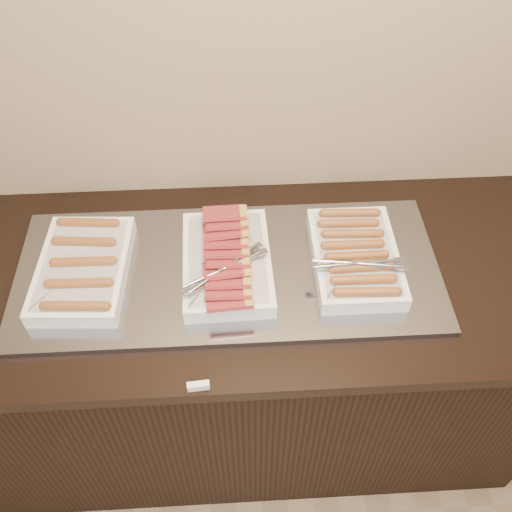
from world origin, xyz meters
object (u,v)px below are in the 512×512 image
Objects in this scene: counter at (230,355)px; dish_left at (83,268)px; dish_right at (355,257)px; warming_tray at (228,271)px; dish_center at (227,262)px.

counter is 5.51× the size of dish_left.
counter is at bearing 179.56° from dish_right.
warming_tray is 0.40m from dish_left.
dish_right is at bearing -1.46° from dish_center.
warming_tray reaches higher than counter.
counter is 0.63m from dish_left.
counter is 5.80× the size of dish_right.
warming_tray is (0.01, 0.00, 0.46)m from counter.
dish_left is at bearing -180.00° from warming_tray.
dish_left is at bearing -180.00° from counter.
dish_center is (0.40, -0.00, 0.01)m from dish_left.
dish_right is (0.36, -0.00, -0.00)m from dish_center.
counter is at bearing 180.00° from warming_tray.
counter is at bearing 157.17° from dish_center.
dish_center is (-0.00, -0.00, 0.04)m from warming_tray.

